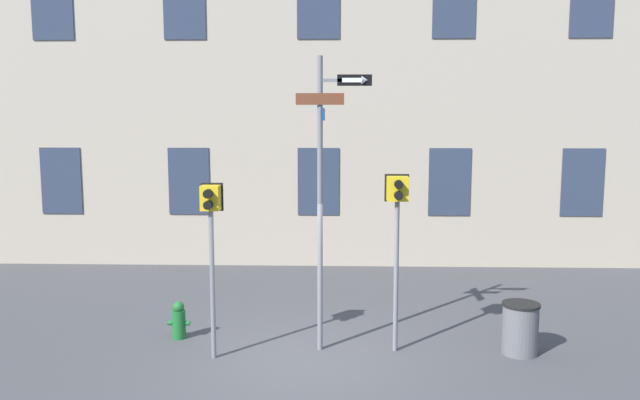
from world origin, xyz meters
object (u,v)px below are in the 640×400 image
pedestrian_signal_right (397,213)px  trash_bin (520,328)px  fire_hydrant (179,321)px  street_sign_pole (324,181)px  pedestrian_signal_left (211,224)px

pedestrian_signal_right → trash_bin: 2.83m
fire_hydrant → pedestrian_signal_right: bearing=-7.4°
fire_hydrant → trash_bin: 5.90m
street_sign_pole → pedestrian_signal_left: 1.95m
pedestrian_signal_right → trash_bin: bearing=-1.7°
street_sign_pole → trash_bin: 4.09m
pedestrian_signal_left → trash_bin: (5.07, 0.35, -1.80)m
pedestrian_signal_right → fire_hydrant: pedestrian_signal_right is taller
street_sign_pole → pedestrian_signal_left: size_ratio=1.71×
pedestrian_signal_left → fire_hydrant: size_ratio=4.27×
pedestrian_signal_right → fire_hydrant: size_ratio=4.44×
street_sign_pole → pedestrian_signal_right: street_sign_pole is taller
street_sign_pole → trash_bin: (3.28, -0.08, -2.44)m
street_sign_pole → fire_hydrant: 3.67m
trash_bin → fire_hydrant: bearing=174.6°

